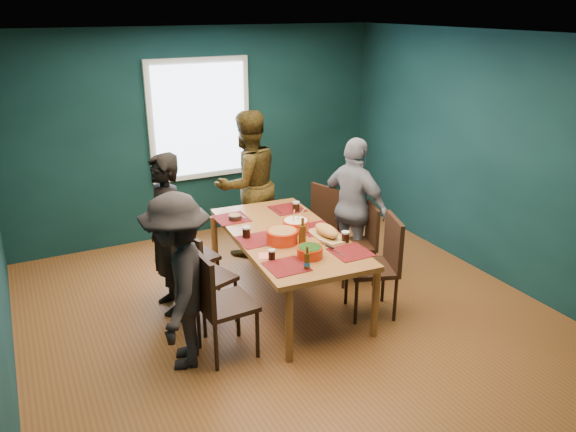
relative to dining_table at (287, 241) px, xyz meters
The scene contains 26 objects.
room 0.68m from the dining_table, 142.98° to the left, with size 5.01×5.01×2.71m.
dining_table is the anchor object (origin of this frame).
chair_left_far 1.07m from the dining_table, 149.82° to the left, with size 0.53×0.53×0.98m.
chair_left_mid 0.96m from the dining_table, behind, with size 0.57×0.57×1.00m.
chair_left_near 1.14m from the dining_table, 149.20° to the right, with size 0.49×0.49×1.01m.
chair_right_far 0.98m from the dining_table, 40.54° to the left, with size 0.55×0.55×0.97m.
chair_right_mid 1.01m from the dining_table, ahead, with size 0.51×0.51×0.89m.
chair_right_near 0.96m from the dining_table, 38.04° to the right, with size 0.58×0.58×1.02m.
person_far_left 1.20m from the dining_table, 158.71° to the left, with size 0.60×0.39×1.64m, color black.
person_back 1.39m from the dining_table, 83.56° to the left, with size 0.87×0.68×1.79m, color black.
person_right 1.05m from the dining_table, 17.10° to the left, with size 0.93×0.39×1.60m, color white.
person_near_left 1.37m from the dining_table, 157.75° to the right, with size 1.00×0.58×1.55m, color black.
bowl_salad 0.25m from the dining_table, 129.80° to the right, with size 0.31×0.31×0.13m.
bowl_dumpling 0.20m from the dining_table, 24.15° to the left, with size 0.27×0.27×0.25m.
bowl_herbs 0.59m from the dining_table, 95.43° to the right, with size 0.24×0.24×0.10m.
cutting_board 0.42m from the dining_table, 36.40° to the right, with size 0.27×0.56×0.12m.
small_bowl 0.70m from the dining_table, 117.03° to the left, with size 0.14×0.14×0.06m.
beer_bottle_a 0.82m from the dining_table, 104.12° to the right, with size 0.06×0.06×0.21m.
beer_bottle_b 0.35m from the dining_table, 86.57° to the right, with size 0.07×0.07×0.28m.
cola_glass_a 0.62m from the dining_table, 129.80° to the right, with size 0.07×0.07×0.09m.
cola_glass_b 0.62m from the dining_table, 45.28° to the right, with size 0.08×0.08×0.11m.
cola_glass_c 0.69m from the dining_table, 54.61° to the left, with size 0.08×0.08×0.11m.
cola_glass_d 0.43m from the dining_table, 164.93° to the left, with size 0.08×0.08×0.11m.
napkin_a 0.41m from the dining_table, 10.27° to the left, with size 0.14×0.14×0.00m, color #FA6969.
napkin_b 0.55m from the dining_table, 136.22° to the right, with size 0.16×0.16×0.00m, color #FA6969.
napkin_c 0.81m from the dining_table, 61.12° to the right, with size 0.14×0.14×0.00m, color #FA6969.
Camera 1 is at (-2.22, -4.47, 2.95)m, focal length 35.00 mm.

